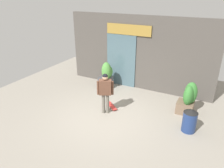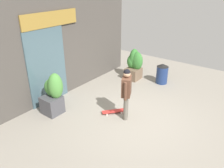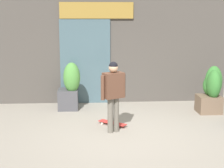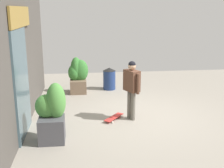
{
  "view_description": "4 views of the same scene",
  "coord_description": "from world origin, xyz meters",
  "px_view_note": "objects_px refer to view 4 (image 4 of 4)",
  "views": [
    {
      "loc": [
        3.52,
        -6.18,
        4.5
      ],
      "look_at": [
        -0.14,
        0.78,
        1.04
      ],
      "focal_mm": 34.2,
      "sensor_mm": 36.0,
      "label": 1
    },
    {
      "loc": [
        -5.23,
        -3.05,
        4.02
      ],
      "look_at": [
        -0.14,
        0.78,
        1.04
      ],
      "focal_mm": 36.16,
      "sensor_mm": 36.0,
      "label": 2
    },
    {
      "loc": [
        -0.68,
        -7.38,
        2.67
      ],
      "look_at": [
        -0.14,
        0.78,
        1.04
      ],
      "focal_mm": 54.61,
      "sensor_mm": 36.0,
      "label": 3
    },
    {
      "loc": [
        -7.55,
        1.65,
        3.02
      ],
      "look_at": [
        -0.14,
        0.78,
        1.04
      ],
      "focal_mm": 45.35,
      "sensor_mm": 36.0,
      "label": 4
    }
  ],
  "objects_px": {
    "planter_box_left": "(52,114)",
    "trash_bin": "(109,78)",
    "skateboarder": "(132,84)",
    "planter_box_right": "(78,75)",
    "skateboard": "(114,117)"
  },
  "relations": [
    {
      "from": "planter_box_left",
      "to": "trash_bin",
      "type": "relative_size",
      "value": 1.63
    },
    {
      "from": "skateboarder",
      "to": "planter_box_right",
      "type": "bearing_deg",
      "value": -89.18
    },
    {
      "from": "trash_bin",
      "to": "skateboard",
      "type": "bearing_deg",
      "value": 176.24
    },
    {
      "from": "planter_box_left",
      "to": "trash_bin",
      "type": "distance_m",
      "value": 4.62
    },
    {
      "from": "planter_box_right",
      "to": "trash_bin",
      "type": "relative_size",
      "value": 1.55
    },
    {
      "from": "skateboard",
      "to": "planter_box_right",
      "type": "xyz_separation_m",
      "value": [
        2.86,
        1.01,
        0.6
      ]
    },
    {
      "from": "skateboarder",
      "to": "skateboard",
      "type": "relative_size",
      "value": 2.35
    },
    {
      "from": "planter_box_left",
      "to": "trash_bin",
      "type": "xyz_separation_m",
      "value": [
        4.25,
        -1.79,
        -0.24
      ]
    },
    {
      "from": "planter_box_right",
      "to": "skateboard",
      "type": "bearing_deg",
      "value": -160.6
    },
    {
      "from": "skateboard",
      "to": "planter_box_left",
      "type": "bearing_deg",
      "value": -15.9
    },
    {
      "from": "skateboard",
      "to": "planter_box_right",
      "type": "relative_size",
      "value": 0.54
    },
    {
      "from": "skateboarder",
      "to": "planter_box_left",
      "type": "relative_size",
      "value": 1.2
    },
    {
      "from": "planter_box_right",
      "to": "trash_bin",
      "type": "distance_m",
      "value": 1.27
    },
    {
      "from": "skateboarder",
      "to": "planter_box_left",
      "type": "distance_m",
      "value": 2.38
    },
    {
      "from": "planter_box_left",
      "to": "planter_box_right",
      "type": "bearing_deg",
      "value": -8.31
    }
  ]
}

